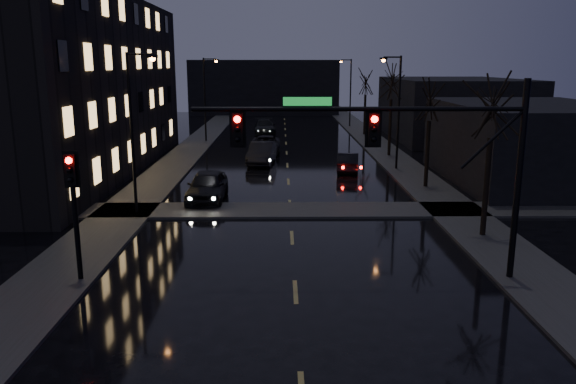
{
  "coord_description": "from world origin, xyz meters",
  "views": [
    {
      "loc": [
        -0.46,
        -9.55,
        7.45
      ],
      "look_at": [
        -0.24,
        9.02,
        3.2
      ],
      "focal_mm": 35.0,
      "sensor_mm": 36.0,
      "label": 1
    }
  ],
  "objects_px": {
    "oncoming_car_c": "(266,144)",
    "lead_car": "(348,162)",
    "oncoming_car_a": "(207,186)",
    "oncoming_car_d": "(265,127)",
    "oncoming_car_b": "(262,153)"
  },
  "relations": [
    {
      "from": "oncoming_car_c",
      "to": "lead_car",
      "type": "height_order",
      "value": "oncoming_car_c"
    },
    {
      "from": "oncoming_car_a",
      "to": "oncoming_car_c",
      "type": "distance_m",
      "value": 17.41
    },
    {
      "from": "oncoming_car_d",
      "to": "lead_car",
      "type": "height_order",
      "value": "oncoming_car_d"
    },
    {
      "from": "oncoming_car_c",
      "to": "oncoming_car_d",
      "type": "height_order",
      "value": "oncoming_car_d"
    },
    {
      "from": "oncoming_car_a",
      "to": "oncoming_car_c",
      "type": "relative_size",
      "value": 0.95
    },
    {
      "from": "lead_car",
      "to": "oncoming_car_c",
      "type": "bearing_deg",
      "value": -47.24
    },
    {
      "from": "oncoming_car_a",
      "to": "oncoming_car_b",
      "type": "bearing_deg",
      "value": 78.66
    },
    {
      "from": "oncoming_car_a",
      "to": "oncoming_car_b",
      "type": "xyz_separation_m",
      "value": [
        2.63,
        11.76,
        -0.02
      ]
    },
    {
      "from": "oncoming_car_a",
      "to": "lead_car",
      "type": "xyz_separation_m",
      "value": [
        8.83,
        8.53,
        -0.16
      ]
    },
    {
      "from": "oncoming_car_b",
      "to": "oncoming_car_d",
      "type": "height_order",
      "value": "oncoming_car_b"
    },
    {
      "from": "oncoming_car_b",
      "to": "oncoming_car_d",
      "type": "distance_m",
      "value": 18.46
    },
    {
      "from": "oncoming_car_c",
      "to": "oncoming_car_a",
      "type": "bearing_deg",
      "value": -99.0
    },
    {
      "from": "oncoming_car_b",
      "to": "oncoming_car_a",
      "type": "bearing_deg",
      "value": -96.85
    },
    {
      "from": "oncoming_car_a",
      "to": "oncoming_car_d",
      "type": "height_order",
      "value": "oncoming_car_a"
    },
    {
      "from": "oncoming_car_a",
      "to": "oncoming_car_b",
      "type": "relative_size",
      "value": 0.99
    }
  ]
}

